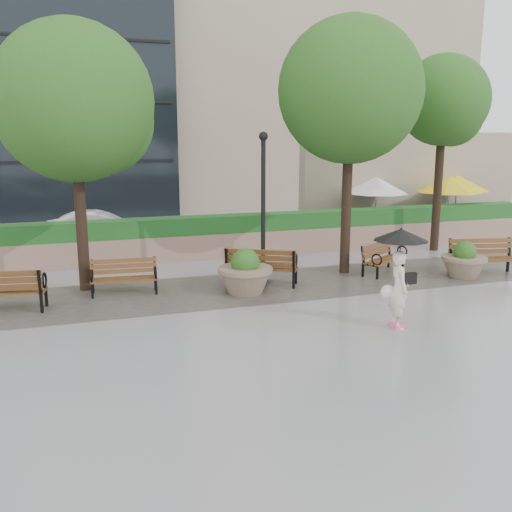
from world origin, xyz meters
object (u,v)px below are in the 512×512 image
object	(u,v)px
bench_1	(124,284)
lamppost	(263,217)
pedestrian	(399,268)
planter_left	(245,276)
car_right	(99,229)
planter_right	(464,263)
bench_4	(483,264)
bench_0	(3,299)
bench_2	(262,274)
bench_3	(383,265)

from	to	relation	value
bench_1	lamppost	size ratio (longest dim) A/B	0.42
pedestrian	planter_left	bearing A→B (deg)	44.26
planter_left	car_right	distance (m)	8.21
planter_right	bench_4	bearing A→B (deg)	4.99
bench_0	bench_2	size ratio (longest dim) A/B	0.98
bench_2	planter_left	distance (m)	0.93
bench_1	lamppost	distance (m)	4.01
bench_4	planter_right	bearing A→B (deg)	-162.53
bench_1	bench_2	xyz separation A→B (m)	(3.54, -0.21, 0.04)
bench_2	planter_right	xyz separation A→B (m)	(5.62, -1.02, 0.10)
bench_1	planter_right	size ratio (longest dim) A/B	1.36
bench_1	bench_0	bearing A→B (deg)	-162.31
bench_1	car_right	bearing A→B (deg)	96.75
bench_2	bench_0	bearing A→B (deg)	33.01
bench_0	planter_right	distance (m)	11.90
bench_1	bench_2	world-z (taller)	bench_2
bench_0	bench_2	bearing A→B (deg)	-166.72
bench_0	pedestrian	xyz separation A→B (m)	(7.82, -3.69, 0.95)
bench_3	bench_4	bearing A→B (deg)	-53.26
planter_left	bench_1	bearing A→B (deg)	163.46
bench_0	planter_right	size ratio (longest dim) A/B	1.58
lamppost	bench_1	bearing A→B (deg)	-177.21
lamppost	planter_right	bearing A→B (deg)	-14.53
bench_0	bench_3	distance (m)	10.01
pedestrian	bench_3	bearing A→B (deg)	-15.92
bench_0	car_right	xyz separation A→B (m)	(2.56, 7.37, 0.33)
lamppost	pedestrian	distance (m)	4.71
bench_0	lamppost	size ratio (longest dim) A/B	0.49
bench_3	planter_left	world-z (taller)	planter_left
bench_3	bench_4	size ratio (longest dim) A/B	0.86
bench_4	planter_right	size ratio (longest dim) A/B	1.61
car_right	bench_4	bearing A→B (deg)	-122.83
bench_4	bench_2	bearing A→B (deg)	-176.10
planter_left	pedestrian	world-z (taller)	pedestrian
bench_0	pedestrian	distance (m)	8.70
bench_0	car_right	distance (m)	7.81
bench_1	bench_4	bearing A→B (deg)	-1.43
bench_3	bench_2	bearing A→B (deg)	150.15
car_right	pedestrian	world-z (taller)	pedestrian
lamppost	car_right	world-z (taller)	lamppost
bench_2	bench_1	bearing A→B (deg)	26.06
planter_left	lamppost	bearing A→B (deg)	51.15
bench_3	planter_left	size ratio (longest dim) A/B	1.24
bench_1	bench_3	distance (m)	7.27
bench_0	car_right	bearing A→B (deg)	-99.45
bench_4	planter_right	world-z (taller)	planter_right
bench_3	planter_right	xyz separation A→B (m)	(1.89, -1.11, 0.14)
planter_right	pedestrian	world-z (taller)	pedestrian
bench_1	car_right	distance (m)	6.78
bench_4	car_right	bearing A→B (deg)	154.18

